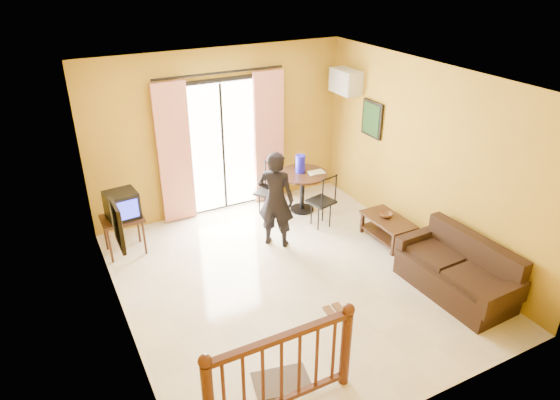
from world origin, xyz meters
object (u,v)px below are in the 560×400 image
television (122,205)px  sofa (458,273)px  coffee_table (388,226)px  dining_table (303,181)px  standing_person (276,200)px

television → sofa: (3.72, -3.06, -0.51)m
television → coffee_table: 4.07m
dining_table → standing_person: size_ratio=0.55×
coffee_table → sofa: bearing=-89.9°
dining_table → coffee_table: dining_table is taller
television → dining_table: 3.05m
television → sofa: bearing=-44.7°
sofa → television: bearing=138.5°
coffee_table → sofa: 1.49m
dining_table → standing_person: bearing=-139.4°
television → dining_table: bearing=-6.1°
dining_table → coffee_table: 1.70m
television → sofa: 4.84m
standing_person → coffee_table: bearing=-161.3°
television → coffee_table: bearing=-28.2°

